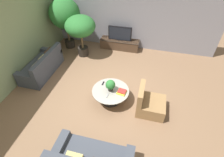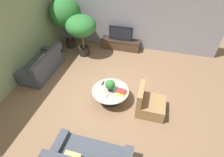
# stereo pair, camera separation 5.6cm
# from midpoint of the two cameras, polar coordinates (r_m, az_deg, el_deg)

# --- Properties ---
(ground_plane) EXTENTS (24.00, 24.00, 0.00)m
(ground_plane) POSITION_cam_midpoint_polar(r_m,az_deg,el_deg) (5.78, -1.32, -5.22)
(ground_plane) COLOR brown
(back_wall_stone) EXTENTS (7.40, 0.12, 3.00)m
(back_wall_stone) POSITION_cam_midpoint_polar(r_m,az_deg,el_deg) (7.67, 5.38, 20.40)
(back_wall_stone) COLOR gray
(back_wall_stone) RESTS_ON ground
(side_wall_left) EXTENTS (0.12, 7.40, 3.00)m
(side_wall_left) POSITION_cam_midpoint_polar(r_m,az_deg,el_deg) (6.53, -30.38, 11.15)
(side_wall_left) COLOR gray
(side_wall_left) RESTS_ON ground
(media_console) EXTENTS (1.72, 0.50, 0.43)m
(media_console) POSITION_cam_midpoint_polar(r_m,az_deg,el_deg) (7.98, 2.30, 11.24)
(media_console) COLOR #473323
(media_console) RESTS_ON ground
(television) EXTENTS (1.01, 0.13, 0.61)m
(television) POSITION_cam_midpoint_polar(r_m,az_deg,el_deg) (7.74, 2.40, 14.47)
(television) COLOR black
(television) RESTS_ON media_console
(coffee_table) EXTENTS (1.13, 1.13, 0.43)m
(coffee_table) POSITION_cam_midpoint_polar(r_m,az_deg,el_deg) (5.39, -0.76, -4.85)
(coffee_table) COLOR black
(coffee_table) RESTS_ON ground
(couch_by_wall) EXTENTS (0.84, 1.83, 0.84)m
(couch_by_wall) POSITION_cam_midpoint_polar(r_m,az_deg,el_deg) (6.96, -21.98, 3.69)
(couch_by_wall) COLOR #3D424C
(couch_by_wall) RESTS_ON ground
(armchair_wicker) EXTENTS (0.80, 0.76, 0.86)m
(armchair_wicker) POSITION_cam_midpoint_polar(r_m,az_deg,el_deg) (5.25, 11.77, -8.15)
(armchair_wicker) COLOR olive
(armchair_wicker) RESTS_ON ground
(potted_palm_tall) EXTENTS (1.25, 1.25, 2.14)m
(potted_palm_tall) POSITION_cam_midpoint_polar(r_m,az_deg,el_deg) (7.82, -15.36, 19.47)
(potted_palm_tall) COLOR black
(potted_palm_tall) RESTS_ON ground
(potted_palm_corner) EXTENTS (1.18, 1.18, 1.71)m
(potted_palm_corner) POSITION_cam_midpoint_polar(r_m,az_deg,el_deg) (7.14, -10.53, 16.01)
(potted_palm_corner) COLOR black
(potted_palm_corner) RESTS_ON ground
(potted_plant_tabletop) EXTENTS (0.29, 0.29, 0.38)m
(potted_plant_tabletop) POSITION_cam_midpoint_polar(r_m,az_deg,el_deg) (5.15, -0.84, -2.14)
(potted_plant_tabletop) COLOR black
(potted_plant_tabletop) RESTS_ON coffee_table
(book_stack) EXTENTS (0.29, 0.29, 0.06)m
(book_stack) POSITION_cam_midpoint_polar(r_m,az_deg,el_deg) (5.22, 2.89, -4.33)
(book_stack) COLOR gold
(book_stack) RESTS_ON coffee_table
(remote_black) EXTENTS (0.05, 0.16, 0.02)m
(remote_black) POSITION_cam_midpoint_polar(r_m,az_deg,el_deg) (5.52, -3.22, -1.58)
(remote_black) COLOR black
(remote_black) RESTS_ON coffee_table
(remote_silver) EXTENTS (0.05, 0.16, 0.02)m
(remote_silver) POSITION_cam_midpoint_polar(r_m,az_deg,el_deg) (5.14, -1.87, -5.58)
(remote_silver) COLOR gray
(remote_silver) RESTS_ON coffee_table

